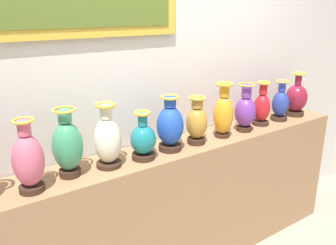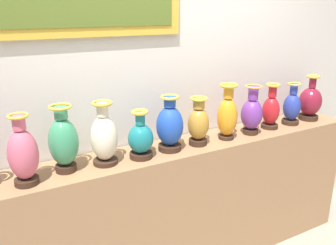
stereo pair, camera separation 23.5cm
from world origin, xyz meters
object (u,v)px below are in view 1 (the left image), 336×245
object	(u,v)px
vase_burgundy	(296,98)
vase_teal	(143,140)
vase_cobalt	(280,104)
vase_rose	(28,160)
vase_jade	(67,146)
vase_sapphire	(170,126)
vase_amber	(223,113)
vase_crimson	(262,107)
vase_violet	(245,111)
vase_ivory	(108,140)
vase_ochre	(197,122)

from	to	relation	value
vase_burgundy	vase_teal	bearing A→B (deg)	-178.73
vase_burgundy	vase_cobalt	bearing A→B (deg)	-177.08
vase_rose	vase_jade	distance (m)	0.24
vase_sapphire	vase_amber	bearing A→B (deg)	-1.94
vase_crimson	vase_violet	bearing A→B (deg)	-172.55
vase_jade	vase_teal	xyz separation A→B (m)	(0.47, -0.04, -0.06)
vase_teal	vase_burgundy	xyz separation A→B (m)	(1.61, 0.04, 0.03)
vase_rose	vase_cobalt	size ratio (longest dim) A/B	1.16
vase_violet	vase_crimson	distance (m)	0.23
vase_violet	vase_cobalt	xyz separation A→B (m)	(0.45, 0.02, -0.02)
vase_rose	vase_sapphire	bearing A→B (deg)	2.61
vase_ivory	vase_sapphire	distance (m)	0.46
vase_jade	vase_teal	size ratio (longest dim) A/B	1.27
vase_teal	vase_ochre	world-z (taller)	vase_ochre
vase_violet	vase_burgundy	bearing A→B (deg)	2.79
vase_jade	vase_crimson	world-z (taller)	vase_jade
vase_jade	vase_cobalt	bearing A→B (deg)	-0.40
vase_teal	vase_cobalt	size ratio (longest dim) A/B	0.92
vase_teal	vase_cobalt	bearing A→B (deg)	1.00
vase_ochre	vase_crimson	xyz separation A→B (m)	(0.70, 0.02, -0.01)
vase_ivory	vase_violet	distance (m)	1.16
vase_teal	vase_crimson	xyz separation A→B (m)	(1.15, 0.03, 0.02)
vase_violet	vase_rose	bearing A→B (deg)	-179.18
vase_rose	vase_ivory	world-z (taller)	vase_rose
vase_cobalt	vase_jade	bearing A→B (deg)	179.60
vase_crimson	vase_amber	bearing A→B (deg)	-176.65
vase_ochre	vase_burgundy	world-z (taller)	vase_burgundy
vase_amber	vase_burgundy	size ratio (longest dim) A/B	1.07
vase_amber	vase_teal	bearing A→B (deg)	-179.56
vase_ochre	vase_ivory	bearing A→B (deg)	179.05
vase_teal	vase_violet	world-z (taller)	vase_violet
vase_teal	vase_burgundy	size ratio (longest dim) A/B	0.82
vase_rose	vase_crimson	size ratio (longest dim) A/B	1.10
vase_crimson	vase_ochre	bearing A→B (deg)	-178.38
vase_burgundy	vase_ochre	bearing A→B (deg)	-178.83
vase_rose	vase_ochre	distance (m)	1.15
vase_jade	vase_amber	distance (m)	1.17
vase_jade	vase_cobalt	xyz separation A→B (m)	(1.85, -0.01, -0.04)
vase_rose	vase_sapphire	xyz separation A→B (m)	(0.92, 0.04, -0.01)
vase_burgundy	vase_sapphire	bearing A→B (deg)	-179.40
vase_jade	vase_ivory	bearing A→B (deg)	-3.26
vase_cobalt	vase_burgundy	xyz separation A→B (m)	(0.23, 0.01, 0.01)
vase_jade	vase_crimson	bearing A→B (deg)	-0.17
vase_rose	vase_crimson	xyz separation A→B (m)	(1.85, 0.05, -0.03)
vase_ivory	vase_amber	bearing A→B (deg)	-1.12
vase_rose	vase_ivory	size ratio (longest dim) A/B	1.00
vase_crimson	vase_burgundy	bearing A→B (deg)	0.47
vase_crimson	vase_sapphire	bearing A→B (deg)	-179.33
vase_teal	vase_sapphire	size ratio (longest dim) A/B	0.84
vase_ivory	vase_amber	distance (m)	0.93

